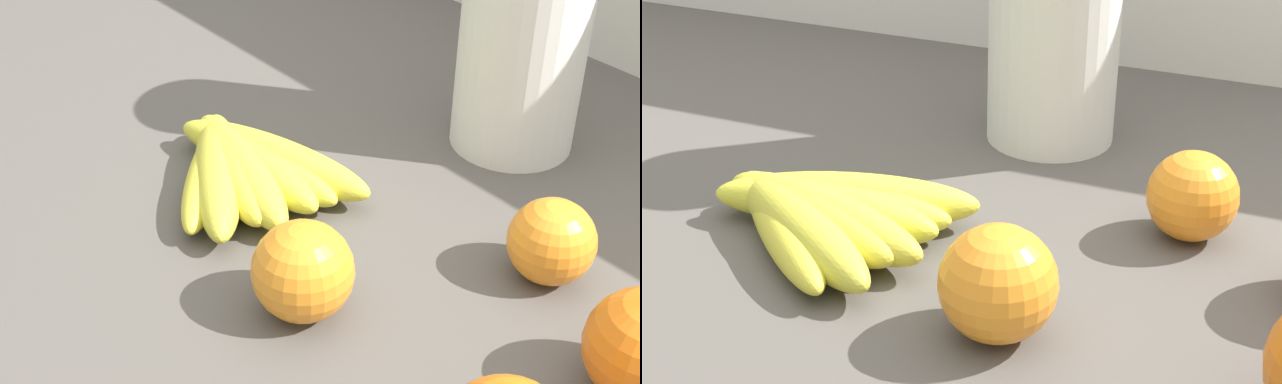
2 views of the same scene
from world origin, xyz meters
The scene contains 3 objects.
banana_bunch centered at (-0.39, -0.07, 0.89)m, with size 0.20×0.17×0.04m.
orange_center centered at (-0.24, -0.13, 0.91)m, with size 0.07×0.07×0.07m, color orange.
orange_front centered at (-0.15, 0.03, 0.90)m, with size 0.07×0.07×0.07m, color orange.
Camera 1 is at (0.15, -0.44, 1.31)m, focal length 51.59 mm.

